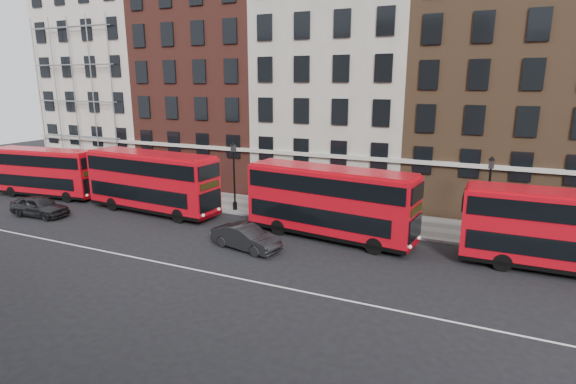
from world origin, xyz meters
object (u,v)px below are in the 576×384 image
at_px(bus_d, 568,230).
at_px(car_rear, 39,206).
at_px(bus_c, 329,201).
at_px(bus_a, 44,171).
at_px(car_front, 246,237).
at_px(bus_b, 152,181).

relative_size(bus_d, car_rear, 2.28).
relative_size(bus_c, bus_d, 1.08).
height_order(bus_a, car_rear, bus_a).
height_order(bus_d, car_front, bus_d).
distance_m(bus_b, bus_d, 27.52).
height_order(bus_a, bus_c, bus_c).
relative_size(bus_a, bus_c, 0.91).
bearing_deg(car_front, bus_d, -65.32).
relative_size(bus_c, car_front, 2.51).
xyz_separation_m(bus_a, bus_c, (26.29, 0.01, 0.22)).
xyz_separation_m(bus_c, car_rear, (-21.45, -4.38, -1.71)).
bearing_deg(bus_d, bus_b, 179.55).
relative_size(bus_b, bus_c, 1.00).
bearing_deg(car_front, bus_c, -33.02).
bearing_deg(bus_a, bus_c, -6.33).
height_order(bus_b, car_rear, bus_b).
bearing_deg(car_rear, bus_b, -61.70).
height_order(bus_d, car_rear, bus_d).
height_order(bus_b, bus_d, bus_b).
height_order(car_rear, car_front, car_rear).
height_order(bus_c, car_rear, bus_c).
xyz_separation_m(bus_a, car_rear, (4.83, -4.37, -1.49)).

